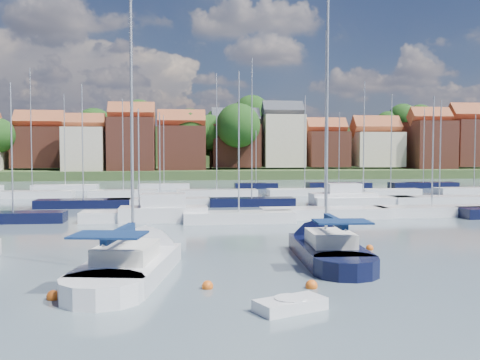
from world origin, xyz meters
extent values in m
plane|color=#4E606A|center=(0.00, 40.00, 0.00)|extent=(260.00, 260.00, 0.00)
cube|color=white|center=(-6.39, 0.91, 0.25)|extent=(4.64, 8.30, 1.20)
cone|color=white|center=(-5.50, 5.72, 0.25)|extent=(3.91, 4.34, 3.27)
cylinder|color=white|center=(-7.11, -2.94, 0.25)|extent=(3.81, 3.81, 1.20)
cube|color=silver|center=(-6.49, 0.37, 1.20)|extent=(2.84, 3.63, 0.70)
cylinder|color=#B2B2B7|center=(-6.29, 1.44, 8.11)|extent=(0.14, 0.14, 14.51)
cylinder|color=#B2B2B7|center=(-6.69, -0.70, 2.05)|extent=(0.89, 4.30, 0.10)
cube|color=#0F234C|center=(-6.69, -0.70, 2.20)|extent=(1.05, 4.12, 0.35)
cube|color=#0F234C|center=(-6.95, -2.09, 2.35)|extent=(3.09, 2.43, 0.08)
cube|color=black|center=(3.51, 3.47, 0.25)|extent=(3.42, 7.38, 1.20)
cone|color=black|center=(3.77, 7.97, 0.25)|extent=(3.20, 3.68, 3.01)
cylinder|color=black|center=(3.30, -0.14, 0.25)|extent=(3.18, 3.18, 1.20)
cube|color=silver|center=(3.48, 2.97, 1.20)|extent=(2.27, 3.12, 0.70)
cylinder|color=#B2B2B7|center=(3.54, 3.97, 7.68)|extent=(0.14, 0.14, 13.67)
cylinder|color=#B2B2B7|center=(3.42, 1.97, 2.05)|extent=(0.33, 4.01, 0.10)
cube|color=#0F234C|center=(3.42, 1.97, 2.20)|extent=(0.52, 3.82, 0.35)
cube|color=#0F234C|center=(3.35, 0.67, 2.35)|extent=(2.66, 1.95, 0.08)
cube|color=white|center=(-0.35, -5.08, 0.18)|extent=(2.76, 2.07, 0.49)
cylinder|color=white|center=(-0.35, -5.08, 0.32)|extent=(1.16, 1.16, 0.32)
sphere|color=#D85914|center=(-8.97, -2.59, 0.00)|extent=(0.50, 0.50, 0.50)
sphere|color=#D85914|center=(-3.07, -1.70, 0.00)|extent=(0.47, 0.47, 0.47)
sphere|color=#D85914|center=(1.18, -2.14, 0.00)|extent=(0.50, 0.50, 0.50)
sphere|color=#D85914|center=(6.64, 5.82, 0.00)|extent=(0.43, 0.43, 0.43)
cube|color=black|center=(-17.11, 20.54, 0.35)|extent=(8.01, 2.24, 1.00)
cylinder|color=#B2B2B7|center=(-17.11, 20.54, 5.93)|extent=(0.12, 0.12, 10.16)
cube|color=white|center=(-7.27, 20.20, 0.35)|extent=(9.22, 2.58, 1.00)
cylinder|color=#B2B2B7|center=(-7.27, 20.20, 4.94)|extent=(0.12, 0.12, 8.18)
cube|color=white|center=(0.63, 18.61, 0.35)|extent=(8.78, 2.46, 1.00)
cylinder|color=#B2B2B7|center=(0.63, 18.61, 6.38)|extent=(0.12, 0.12, 11.06)
cube|color=white|center=(8.23, 20.67, 0.35)|extent=(10.79, 3.02, 1.00)
cylinder|color=#B2B2B7|center=(8.23, 20.67, 8.29)|extent=(0.12, 0.12, 14.87)
cube|color=white|center=(17.98, 21.03, 0.35)|extent=(10.13, 2.84, 1.00)
cylinder|color=#B2B2B7|center=(17.98, 21.03, 5.65)|extent=(0.12, 0.12, 9.59)
cube|color=white|center=(-5.31, 20.00, 0.50)|extent=(7.00, 2.60, 1.40)
cube|color=white|center=(-5.31, 20.00, 1.60)|extent=(3.50, 2.20, 1.30)
cube|color=black|center=(-13.55, 31.64, 0.35)|extent=(9.30, 2.60, 1.00)
cylinder|color=#B2B2B7|center=(-13.55, 31.64, 6.59)|extent=(0.12, 0.12, 11.48)
cube|color=white|center=(-5.94, 32.01, 0.35)|extent=(10.40, 2.91, 1.00)
cylinder|color=#B2B2B7|center=(-5.94, 32.01, 5.24)|extent=(0.12, 0.12, 8.77)
cube|color=black|center=(3.48, 31.28, 0.35)|extent=(8.80, 2.46, 1.00)
cylinder|color=#B2B2B7|center=(3.48, 31.28, 8.01)|extent=(0.12, 0.12, 14.33)
cube|color=white|center=(15.40, 31.16, 0.35)|extent=(10.73, 3.00, 1.00)
cylinder|color=#B2B2B7|center=(15.40, 31.16, 6.92)|extent=(0.12, 0.12, 12.14)
cube|color=white|center=(23.82, 30.97, 0.35)|extent=(10.48, 2.93, 1.00)
cylinder|color=#B2B2B7|center=(23.82, 30.97, 5.99)|extent=(0.12, 0.12, 10.28)
cube|color=white|center=(13.46, 32.00, 0.50)|extent=(7.00, 2.60, 1.40)
cube|color=white|center=(13.46, 32.00, 1.60)|extent=(3.50, 2.20, 1.30)
cube|color=white|center=(-21.71, 44.21, 0.35)|extent=(9.71, 2.72, 1.00)
cylinder|color=#B2B2B7|center=(-21.71, 44.21, 8.29)|extent=(0.12, 0.12, 14.88)
cube|color=white|center=(-10.84, 44.51, 0.35)|extent=(8.49, 2.38, 1.00)
cylinder|color=#B2B2B7|center=(-10.84, 44.51, 6.51)|extent=(0.12, 0.12, 11.31)
cube|color=white|center=(0.79, 43.78, 0.35)|extent=(10.16, 2.85, 1.00)
cylinder|color=#B2B2B7|center=(0.79, 43.78, 8.15)|extent=(0.12, 0.12, 14.59)
cube|color=white|center=(12.17, 43.90, 0.35)|extent=(9.53, 2.67, 1.00)
cylinder|color=#B2B2B7|center=(12.17, 43.90, 6.81)|extent=(0.12, 0.12, 11.91)
cube|color=white|center=(23.16, 42.50, 0.35)|extent=(7.62, 2.13, 1.00)
cylinder|color=#B2B2B7|center=(23.16, 42.50, 6.91)|extent=(0.12, 0.12, 12.13)
cube|color=white|center=(35.22, 43.59, 0.35)|extent=(10.17, 2.85, 1.00)
cylinder|color=#B2B2B7|center=(35.22, 43.59, 5.72)|extent=(0.12, 0.12, 9.73)
cube|color=white|center=(-20.26, 56.56, 0.35)|extent=(9.24, 2.59, 1.00)
cylinder|color=#B2B2B7|center=(-20.26, 56.56, 7.43)|extent=(0.12, 0.12, 13.17)
cube|color=white|center=(-6.08, 57.30, 0.35)|extent=(7.57, 2.12, 1.00)
cylinder|color=#B2B2B7|center=(-6.08, 57.30, 5.97)|extent=(0.12, 0.12, 10.24)
cube|color=black|center=(7.88, 57.47, 0.35)|extent=(6.58, 1.84, 1.00)
cylinder|color=#B2B2B7|center=(7.88, 57.47, 4.85)|extent=(0.12, 0.12, 8.01)
cube|color=black|center=(20.94, 57.40, 0.35)|extent=(9.92, 2.78, 1.00)
cylinder|color=#B2B2B7|center=(20.94, 57.40, 6.31)|extent=(0.12, 0.12, 10.92)
cube|color=black|center=(34.28, 56.37, 0.35)|extent=(10.55, 2.95, 1.00)
cylinder|color=#B2B2B7|center=(34.28, 56.37, 6.61)|extent=(0.12, 0.12, 11.51)
cube|color=#394C26|center=(0.00, 117.00, 0.30)|extent=(200.00, 70.00, 3.00)
cube|color=#394C26|center=(0.00, 142.00, 5.00)|extent=(200.00, 60.00, 14.00)
cube|color=brown|center=(-33.65, 97.79, 6.56)|extent=(10.37, 9.97, 8.73)
cube|color=brown|center=(-33.65, 97.79, 12.20)|extent=(10.57, 5.13, 5.13)
cube|color=beige|center=(-22.74, 89.00, 6.08)|extent=(8.09, 8.80, 8.96)
cube|color=brown|center=(-22.74, 89.00, 11.55)|extent=(8.25, 4.00, 4.00)
cube|color=brown|center=(-13.35, 89.94, 7.08)|extent=(9.36, 10.17, 10.97)
cube|color=brown|center=(-13.35, 89.94, 13.72)|extent=(9.54, 4.63, 4.63)
cube|color=brown|center=(-3.04, 91.65, 6.31)|extent=(9.90, 8.56, 9.42)
cube|color=brown|center=(-3.04, 91.65, 12.23)|extent=(10.10, 4.90, 4.90)
cube|color=brown|center=(9.10, 96.65, 6.95)|extent=(10.59, 8.93, 9.49)
cube|color=#383A42|center=(9.10, 96.65, 12.99)|extent=(10.80, 5.24, 5.24)
cube|color=beige|center=(19.71, 95.80, 8.02)|extent=(9.01, 8.61, 11.65)
cube|color=#383A42|center=(19.71, 95.80, 14.95)|extent=(9.19, 4.46, 4.46)
cube|color=brown|center=(30.17, 97.00, 6.20)|extent=(9.10, 9.34, 8.00)
cube|color=brown|center=(30.17, 97.00, 11.32)|extent=(9.28, 4.50, 4.50)
cube|color=beige|center=(41.95, 96.59, 6.14)|extent=(10.86, 9.59, 7.88)
cube|color=brown|center=(41.95, 96.59, 11.41)|extent=(11.07, 5.37, 5.37)
cube|color=brown|center=(53.76, 93.92, 7.09)|extent=(9.18, 9.96, 10.97)
cube|color=brown|center=(53.76, 93.92, 13.70)|extent=(9.36, 4.54, 4.54)
cube|color=brown|center=(65.18, 95.21, 7.58)|extent=(11.39, 9.67, 10.76)
cube|color=brown|center=(65.18, 95.21, 14.36)|extent=(11.62, 5.64, 5.64)
cylinder|color=#382619|center=(56.77, 115.51, 8.51)|extent=(0.50, 0.50, 4.47)
sphere|color=#1F4B17|center=(56.77, 115.51, 14.58)|extent=(8.18, 8.18, 8.18)
cylinder|color=#382619|center=(3.46, 95.93, 3.83)|extent=(0.50, 0.50, 4.46)
sphere|color=#1F4B17|center=(3.46, 95.93, 9.88)|extent=(8.15, 8.15, 8.15)
cylinder|color=#382619|center=(15.22, 113.68, 8.58)|extent=(0.50, 0.50, 5.15)
sphere|color=#1F4B17|center=(15.22, 113.68, 15.56)|extent=(9.41, 9.41, 9.41)
cylinder|color=#382619|center=(-13.54, 116.31, 8.68)|extent=(0.50, 0.50, 4.56)
sphere|color=#1F4B17|center=(-13.54, 116.31, 14.87)|extent=(8.34, 8.34, 8.34)
cylinder|color=#382619|center=(-23.24, 105.25, 4.18)|extent=(0.50, 0.50, 5.15)
sphere|color=#1F4B17|center=(-23.24, 105.25, 11.17)|extent=(9.42, 9.42, 9.42)
cylinder|color=#382619|center=(-38.67, 107.32, 6.76)|extent=(0.50, 0.50, 3.42)
sphere|color=#1F4B17|center=(-38.67, 107.32, 11.40)|extent=(6.26, 6.26, 6.26)
cylinder|color=#382619|center=(13.76, 104.71, 3.48)|extent=(0.50, 0.50, 3.77)
sphere|color=#1F4B17|center=(13.76, 104.71, 8.60)|extent=(6.89, 6.89, 6.89)
cylinder|color=#382619|center=(9.05, 90.94, 4.21)|extent=(0.50, 0.50, 5.21)
sphere|color=#1F4B17|center=(9.05, 90.94, 11.28)|extent=(9.53, 9.53, 9.53)
cylinder|color=#382619|center=(61.93, 101.62, 3.09)|extent=(0.50, 0.50, 2.97)
sphere|color=#1F4B17|center=(61.93, 101.62, 7.12)|extent=(5.44, 5.44, 5.44)
cylinder|color=#382619|center=(-1.15, 93.75, 4.02)|extent=(0.50, 0.50, 4.84)
sphere|color=#1F4B17|center=(-1.15, 93.75, 10.59)|extent=(8.85, 8.85, 8.85)
cylinder|color=#382619|center=(52.68, 115.72, 8.17)|extent=(0.50, 0.50, 3.72)
sphere|color=#1F4B17|center=(52.68, 115.72, 13.21)|extent=(6.80, 6.80, 6.80)
cylinder|color=#382619|center=(54.05, 94.13, 3.62)|extent=(0.50, 0.50, 4.05)
sphere|color=#1F4B17|center=(54.05, 94.13, 9.11)|extent=(7.40, 7.40, 7.40)
cylinder|color=#382619|center=(6.84, 113.29, 7.91)|extent=(0.50, 0.50, 3.93)
sphere|color=#1F4B17|center=(6.84, 113.29, 13.24)|extent=(7.19, 7.19, 7.19)
cylinder|color=#382619|center=(30.65, 100.17, 3.51)|extent=(0.50, 0.50, 3.82)
sphere|color=#1F4B17|center=(30.65, 100.17, 8.70)|extent=(6.99, 6.99, 6.99)
cylinder|color=#382619|center=(-17.44, 93.12, 3.34)|extent=(0.50, 0.50, 3.48)
sphere|color=#1F4B17|center=(-17.44, 93.12, 8.07)|extent=(6.37, 6.37, 6.37)
cylinder|color=#382619|center=(57.51, 102.81, 3.09)|extent=(0.50, 0.50, 2.99)
sphere|color=#1F4B17|center=(57.51, 102.81, 7.14)|extent=(5.46, 5.46, 5.46)
cylinder|color=#382619|center=(3.61, 99.04, 3.22)|extent=(0.50, 0.50, 3.25)
sphere|color=#1F4B17|center=(3.61, 99.04, 7.63)|extent=(5.94, 5.94, 5.94)
cylinder|color=#382619|center=(-3.05, 100.73, 3.09)|extent=(0.50, 0.50, 2.98)
sphere|color=#1F4B17|center=(-3.05, 100.73, 7.14)|extent=(5.46, 5.46, 5.46)
cylinder|color=#382619|center=(64.66, 121.74, 9.36)|extent=(0.50, 0.50, 4.29)
sphere|color=#1F4B17|center=(64.66, 121.74, 15.17)|extent=(7.84, 7.84, 7.84)
camera|label=1|loc=(-4.32, -23.27, 5.58)|focal=40.00mm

